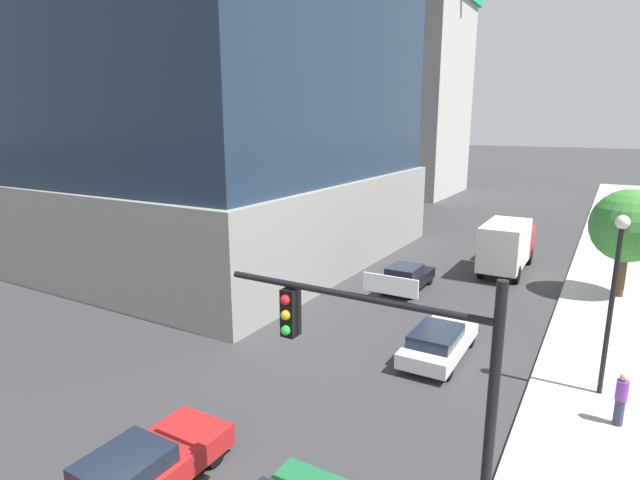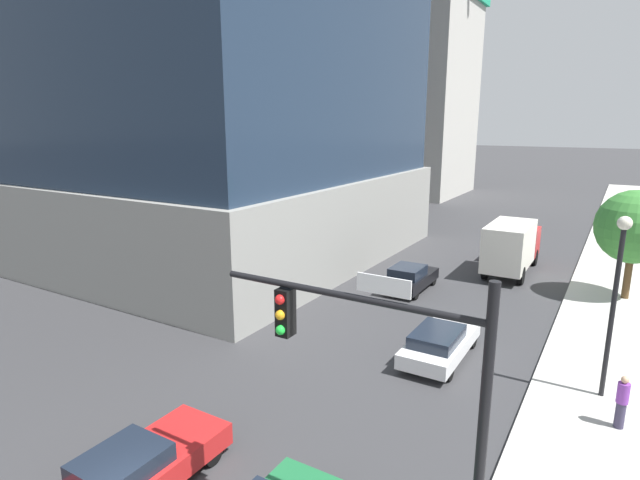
{
  "view_description": "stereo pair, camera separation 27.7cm",
  "coord_description": "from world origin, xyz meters",
  "px_view_note": "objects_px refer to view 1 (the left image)",
  "views": [
    {
      "loc": [
        7.67,
        -5.83,
        9.17
      ],
      "look_at": [
        -0.85,
        8.87,
        5.2
      ],
      "focal_mm": 28.59,
      "sensor_mm": 36.0,
      "label": 1
    },
    {
      "loc": [
        7.9,
        -5.69,
        9.17
      ],
      "look_at": [
        -0.85,
        8.87,
        5.2
      ],
      "focal_mm": 28.59,
      "sensor_mm": 36.0,
      "label": 2
    }
  ],
  "objects_px": {
    "pedestrian_purple_shirt": "(621,399)",
    "traffic_light_pole": "(394,370)",
    "car_white": "(439,342)",
    "street_lamp": "(615,281)",
    "car_black": "(406,277)",
    "box_truck": "(507,244)",
    "car_red": "(142,469)",
    "construction_building": "(405,77)",
    "street_tree": "(629,226)"
  },
  "relations": [
    {
      "from": "traffic_light_pole",
      "to": "car_red",
      "type": "bearing_deg",
      "value": -169.37
    },
    {
      "from": "street_lamp",
      "to": "car_white",
      "type": "distance_m",
      "value": 6.63
    },
    {
      "from": "street_lamp",
      "to": "street_tree",
      "type": "relative_size",
      "value": 1.08
    },
    {
      "from": "construction_building",
      "to": "street_tree",
      "type": "relative_size",
      "value": 6.38
    },
    {
      "from": "construction_building",
      "to": "car_white",
      "type": "height_order",
      "value": "construction_building"
    },
    {
      "from": "car_white",
      "to": "car_red",
      "type": "height_order",
      "value": "car_red"
    },
    {
      "from": "traffic_light_pole",
      "to": "box_truck",
      "type": "distance_m",
      "value": 23.78
    },
    {
      "from": "traffic_light_pole",
      "to": "car_red",
      "type": "distance_m",
      "value": 7.31
    },
    {
      "from": "construction_building",
      "to": "traffic_light_pole",
      "type": "bearing_deg",
      "value": -68.93
    },
    {
      "from": "traffic_light_pole",
      "to": "box_truck",
      "type": "bearing_deg",
      "value": 94.89
    },
    {
      "from": "car_red",
      "to": "box_truck",
      "type": "distance_m",
      "value": 25.06
    },
    {
      "from": "street_lamp",
      "to": "box_truck",
      "type": "xyz_separation_m",
      "value": [
        -5.66,
        13.7,
        -2.34
      ]
    },
    {
      "from": "traffic_light_pole",
      "to": "car_black",
      "type": "relative_size",
      "value": 1.54
    },
    {
      "from": "car_black",
      "to": "car_white",
      "type": "height_order",
      "value": "car_black"
    },
    {
      "from": "traffic_light_pole",
      "to": "car_black",
      "type": "bearing_deg",
      "value": 109.52
    },
    {
      "from": "traffic_light_pole",
      "to": "car_black",
      "type": "distance_m",
      "value": 18.76
    },
    {
      "from": "car_black",
      "to": "box_truck",
      "type": "distance_m",
      "value": 7.54
    },
    {
      "from": "street_tree",
      "to": "car_white",
      "type": "relative_size",
      "value": 1.19
    },
    {
      "from": "street_tree",
      "to": "pedestrian_purple_shirt",
      "type": "distance_m",
      "value": 13.81
    },
    {
      "from": "street_tree",
      "to": "car_red",
      "type": "xyz_separation_m",
      "value": [
        -10.31,
        -22.66,
        -3.26
      ]
    },
    {
      "from": "pedestrian_purple_shirt",
      "to": "car_white",
      "type": "bearing_deg",
      "value": 162.58
    },
    {
      "from": "car_white",
      "to": "car_red",
      "type": "distance_m",
      "value": 11.85
    },
    {
      "from": "street_tree",
      "to": "traffic_light_pole",
      "type": "bearing_deg",
      "value": -100.98
    },
    {
      "from": "box_truck",
      "to": "pedestrian_purple_shirt",
      "type": "relative_size",
      "value": 4.08
    },
    {
      "from": "traffic_light_pole",
      "to": "car_black",
      "type": "height_order",
      "value": "traffic_light_pole"
    },
    {
      "from": "construction_building",
      "to": "car_white",
      "type": "xyz_separation_m",
      "value": [
        19.17,
        -45.04,
        -13.87
      ]
    },
    {
      "from": "pedestrian_purple_shirt",
      "to": "traffic_light_pole",
      "type": "bearing_deg",
      "value": -117.61
    },
    {
      "from": "traffic_light_pole",
      "to": "street_tree",
      "type": "bearing_deg",
      "value": 79.02
    },
    {
      "from": "street_lamp",
      "to": "street_tree",
      "type": "height_order",
      "value": "street_lamp"
    },
    {
      "from": "box_truck",
      "to": "pedestrian_purple_shirt",
      "type": "distance_m",
      "value": 16.74
    },
    {
      "from": "construction_building",
      "to": "car_red",
      "type": "distance_m",
      "value": 59.77
    },
    {
      "from": "street_lamp",
      "to": "car_white",
      "type": "xyz_separation_m",
      "value": [
        -5.66,
        0.11,
        -3.45
      ]
    },
    {
      "from": "traffic_light_pole",
      "to": "car_white",
      "type": "bearing_deg",
      "value": 101.43
    },
    {
      "from": "construction_building",
      "to": "car_black",
      "type": "distance_m",
      "value": 42.87
    },
    {
      "from": "car_white",
      "to": "pedestrian_purple_shirt",
      "type": "xyz_separation_m",
      "value": [
        6.2,
        -1.95,
        0.32
      ]
    },
    {
      "from": "car_red",
      "to": "street_lamp",
      "type": "bearing_deg",
      "value": 48.34
    },
    {
      "from": "construction_building",
      "to": "street_lamp",
      "type": "distance_m",
      "value": 52.57
    },
    {
      "from": "car_red",
      "to": "box_truck",
      "type": "height_order",
      "value": "box_truck"
    },
    {
      "from": "traffic_light_pole",
      "to": "street_tree",
      "type": "height_order",
      "value": "traffic_light_pole"
    },
    {
      "from": "street_lamp",
      "to": "traffic_light_pole",
      "type": "bearing_deg",
      "value": -110.31
    },
    {
      "from": "car_red",
      "to": "pedestrian_purple_shirt",
      "type": "relative_size",
      "value": 2.75
    },
    {
      "from": "car_white",
      "to": "street_lamp",
      "type": "bearing_deg",
      "value": -1.14
    },
    {
      "from": "traffic_light_pole",
      "to": "car_white",
      "type": "distance_m",
      "value": 10.84
    },
    {
      "from": "traffic_light_pole",
      "to": "car_white",
      "type": "xyz_separation_m",
      "value": [
        -2.01,
        9.96,
        -3.79
      ]
    },
    {
      "from": "car_white",
      "to": "box_truck",
      "type": "relative_size",
      "value": 0.69
    },
    {
      "from": "street_lamp",
      "to": "pedestrian_purple_shirt",
      "type": "bearing_deg",
      "value": -73.43
    },
    {
      "from": "box_truck",
      "to": "street_tree",
      "type": "bearing_deg",
      "value": -18.22
    },
    {
      "from": "car_black",
      "to": "car_red",
      "type": "relative_size",
      "value": 0.9
    },
    {
      "from": "traffic_light_pole",
      "to": "pedestrian_purple_shirt",
      "type": "xyz_separation_m",
      "value": [
        4.19,
        8.01,
        -3.47
      ]
    },
    {
      "from": "construction_building",
      "to": "car_black",
      "type": "xyz_separation_m",
      "value": [
        15.05,
        -37.68,
        -13.84
      ]
    }
  ]
}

